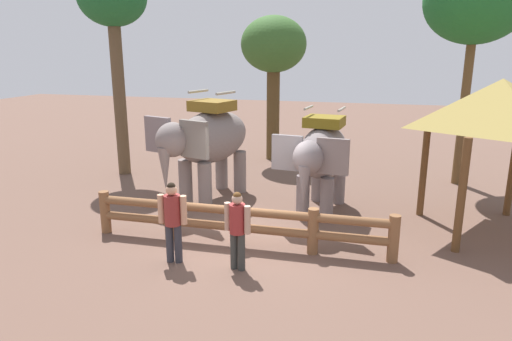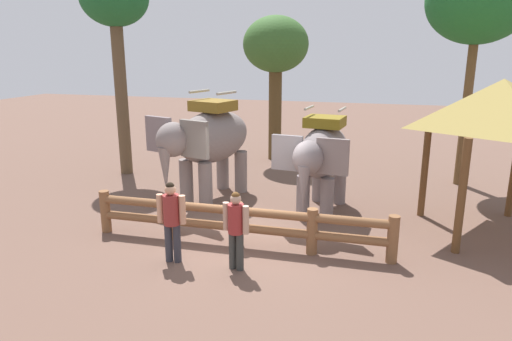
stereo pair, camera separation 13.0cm
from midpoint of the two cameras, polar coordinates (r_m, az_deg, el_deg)
ground_plane at (r=10.98m, az=-2.29°, el=-8.94°), size 60.00×60.00×0.00m
log_fence at (r=10.63m, az=-2.53°, el=-6.23°), size 7.07×0.34×1.05m
elephant_near_left at (r=13.68m, az=-6.22°, el=3.74°), size 2.59×3.86×3.23m
elephant_center at (r=12.60m, az=7.73°, el=1.87°), size 1.93×3.42×2.90m
tourist_woman_in_black at (r=9.87m, az=-10.58°, el=-5.61°), size 0.62×0.37×1.76m
tourist_man_in_blue at (r=9.41m, az=-2.70°, el=-6.75°), size 0.58×0.39×1.67m
thatched_shelter at (r=12.23m, az=27.53°, el=7.07°), size 3.91×3.91×3.75m
tree_far_left at (r=17.10m, az=-17.44°, el=18.75°), size 2.29×2.29×7.06m
tree_back_center at (r=18.65m, az=1.98°, el=14.72°), size 2.55×2.55×5.66m
tree_far_right at (r=16.53m, az=25.24°, el=18.28°), size 3.14×3.14×7.19m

